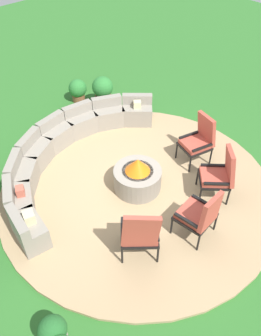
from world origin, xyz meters
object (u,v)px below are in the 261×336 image
at_px(fire_pit, 137,177).
at_px(lounge_chair_back_left, 220,174).
at_px(potted_plant_4, 78,90).
at_px(lounge_chair_front_right, 200,214).
at_px(curved_stone_bench, 65,151).
at_px(lounge_chair_back_right, 199,139).
at_px(lounge_chair_front_left, 140,232).
at_px(potted_plant_2, 54,333).
at_px(potted_plant_0, 103,91).

distance_m(fire_pit, lounge_chair_back_left, 1.58).
distance_m(fire_pit, potted_plant_4, 3.69).
bearing_deg(lounge_chair_front_right, curved_stone_bench, 92.72).
height_order(fire_pit, lounge_chair_back_left, lounge_chair_back_left).
distance_m(curved_stone_bench, lounge_chair_front_right, 3.24).
height_order(lounge_chair_front_right, lounge_chair_back_right, lounge_chair_back_right).
bearing_deg(lounge_chair_front_right, fire_pit, 81.99).
relative_size(lounge_chair_front_left, potted_plant_4, 1.87).
height_order(curved_stone_bench, lounge_chair_back_left, lounge_chair_back_left).
relative_size(curved_stone_bench, potted_plant_2, 6.51).
height_order(lounge_chair_front_left, potted_plant_0, lounge_chair_front_left).
xyz_separation_m(potted_plant_0, potted_plant_4, (-0.33, 0.66, -0.12)).
bearing_deg(curved_stone_bench, lounge_chair_back_left, -61.39).
xyz_separation_m(lounge_chair_front_left, potted_plant_2, (-1.85, -0.25, -0.27)).
distance_m(lounge_chair_back_right, potted_plant_0, 3.12).
xyz_separation_m(lounge_chair_back_left, potted_plant_4, (0.19, 4.70, -0.29)).
relative_size(lounge_chair_front_left, potted_plant_2, 1.70).
bearing_deg(lounge_chair_back_left, fire_pit, 85.13).
bearing_deg(curved_stone_bench, potted_plant_0, 30.34).
xyz_separation_m(curved_stone_bench, lounge_chair_back_left, (1.55, -2.84, 0.27)).
bearing_deg(lounge_chair_back_left, potted_plant_4, 43.37).
height_order(curved_stone_bench, lounge_chair_back_right, lounge_chair_back_right).
bearing_deg(fire_pit, potted_plant_0, 62.10).
relative_size(lounge_chair_front_right, lounge_chair_back_left, 0.93).
distance_m(potted_plant_2, potted_plant_4, 6.38).
relative_size(fire_pit, potted_plant_0, 1.13).
bearing_deg(potted_plant_0, lounge_chair_front_left, -122.80).
relative_size(potted_plant_0, potted_plant_4, 1.34).
bearing_deg(lounge_chair_back_right, curved_stone_bench, 63.06).
bearing_deg(lounge_chair_back_left, potted_plant_0, 38.42).
relative_size(lounge_chair_back_left, potted_plant_0, 1.33).
relative_size(lounge_chair_front_left, lounge_chair_front_right, 1.13).
relative_size(potted_plant_0, potted_plant_2, 1.22).
bearing_deg(fire_pit, lounge_chair_front_left, -132.94).
xyz_separation_m(lounge_chair_back_right, potted_plant_4, (-0.35, 3.77, -0.29)).
distance_m(lounge_chair_front_left, lounge_chair_back_left, 2.05).
bearing_deg(curved_stone_bench, fire_pit, -71.13).
bearing_deg(lounge_chair_front_left, fire_pit, 88.99).
height_order(fire_pit, potted_plant_0, potted_plant_0).
bearing_deg(potted_plant_4, lounge_chair_back_left, -92.32).
height_order(lounge_chair_front_left, lounge_chair_back_right, lounge_chair_front_left).
bearing_deg(potted_plant_0, lounge_chair_back_right, -89.47).
height_order(lounge_chair_front_left, lounge_chair_back_left, lounge_chair_front_left).
distance_m(curved_stone_bench, potted_plant_2, 3.84).
xyz_separation_m(lounge_chair_front_left, lounge_chair_front_right, (1.03, -0.40, -0.05)).
bearing_deg(lounge_chair_front_right, potted_plant_2, 170.39).
height_order(lounge_chair_front_left, potted_plant_2, lounge_chair_front_left).
xyz_separation_m(lounge_chair_front_left, lounge_chair_back_left, (2.05, -0.06, -0.02)).
distance_m(lounge_chair_front_right, lounge_chair_back_left, 1.09).
distance_m(lounge_chair_front_right, potted_plant_2, 2.88).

